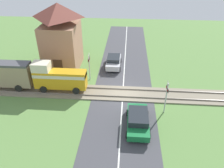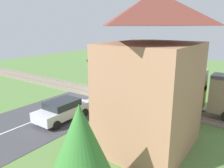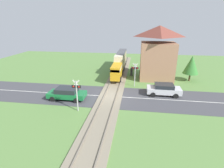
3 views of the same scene
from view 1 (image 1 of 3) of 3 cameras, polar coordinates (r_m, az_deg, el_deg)
The scene contains 11 objects.
ground_plane at distance 23.38m, azimuth 2.84°, elevation -2.62°, with size 60.00×60.00×0.00m, color #5B8442.
road_surface at distance 23.37m, azimuth 2.84°, elevation -2.60°, with size 48.00×6.40×0.02m.
track_bed at distance 23.34m, azimuth 2.85°, elevation -2.48°, with size 2.80×48.00×0.24m.
train at distance 24.94m, azimuth -22.39°, elevation 2.19°, with size 1.58×13.28×3.18m.
car_near_crossing at distance 19.06m, azimuth 6.77°, elevation -9.26°, with size 4.34×1.99×1.39m.
car_far_side at distance 28.60m, azimuth 0.43°, elevation 5.98°, with size 4.07×1.92×1.43m.
crossing_signal_west_approach at distance 20.23m, azimuth 14.08°, elevation -2.46°, with size 0.90×0.18×3.32m.
crossing_signal_east_approach at distance 25.06m, azimuth -5.98°, elevation 5.36°, with size 0.90×0.18×3.32m.
station_building at distance 28.18m, azimuth -13.14°, elevation 11.72°, with size 5.41×4.52×8.05m.
pedestrian_by_station at distance 26.50m, azimuth -16.87°, elevation 2.22°, with size 0.39×0.39×1.59m.
tree_by_station at distance 33.11m, azimuth -9.96°, elevation 12.41°, with size 2.25×2.25×3.86m.
Camera 1 is at (-19.33, -0.32, 13.15)m, focal length 35.00 mm.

